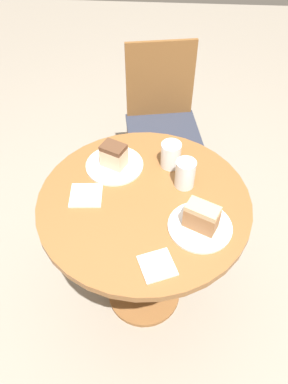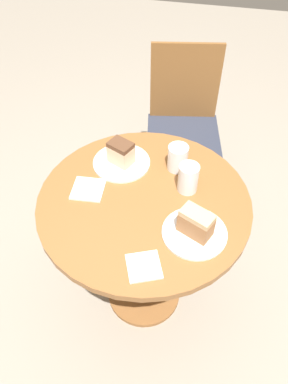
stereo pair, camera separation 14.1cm
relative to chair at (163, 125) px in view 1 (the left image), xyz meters
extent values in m
plane|color=gray|center=(-0.05, -0.83, -0.48)|extent=(8.00, 8.00, 0.00)
cylinder|color=brown|center=(-0.05, -0.83, -0.47)|extent=(0.37, 0.37, 0.03)
cylinder|color=brown|center=(-0.05, -0.83, -0.11)|extent=(0.10, 0.10, 0.70)
cylinder|color=brown|center=(-0.05, -0.83, 0.25)|extent=(0.83, 0.83, 0.03)
cylinder|color=brown|center=(-0.13, -0.32, -0.26)|extent=(0.04, 0.04, 0.44)
cylinder|color=brown|center=(0.23, -0.25, -0.26)|extent=(0.04, 0.04, 0.44)
cylinder|color=brown|center=(-0.21, 0.10, -0.26)|extent=(0.04, 0.04, 0.44)
cylinder|color=brown|center=(0.16, 0.17, -0.26)|extent=(0.04, 0.04, 0.44)
cube|color=#2D3342|center=(0.01, -0.07, -0.03)|extent=(0.49, 0.54, 0.03)
cube|color=brown|center=(-0.03, 0.15, 0.21)|extent=(0.39, 0.09, 0.46)
cylinder|color=white|center=(-0.19, -0.65, 0.27)|extent=(0.24, 0.24, 0.01)
cylinder|color=white|center=(0.16, -0.95, 0.27)|extent=(0.23, 0.23, 0.01)
cube|color=beige|center=(-0.19, -0.65, 0.32)|extent=(0.12, 0.11, 0.08)
cube|color=brown|center=(-0.19, -0.65, 0.37)|extent=(0.12, 0.10, 0.02)
cube|color=#9E6B42|center=(0.16, -0.95, 0.32)|extent=(0.13, 0.11, 0.08)
cube|color=tan|center=(0.16, -0.95, 0.37)|extent=(0.13, 0.11, 0.02)
cylinder|color=silver|center=(0.04, -0.62, 0.30)|extent=(0.07, 0.07, 0.06)
cylinder|color=white|center=(0.04, -0.62, 0.32)|extent=(0.08, 0.08, 0.11)
cylinder|color=silver|center=(0.10, -0.74, 0.31)|extent=(0.07, 0.07, 0.08)
cylinder|color=white|center=(0.10, -0.74, 0.33)|extent=(0.08, 0.08, 0.12)
cube|color=silver|center=(-0.28, -0.82, 0.27)|extent=(0.13, 0.13, 0.01)
cube|color=silver|center=(0.01, -1.12, 0.27)|extent=(0.14, 0.14, 0.01)
camera|label=1|loc=(0.01, -1.78, 1.34)|focal=35.00mm
camera|label=2|loc=(0.15, -1.76, 1.34)|focal=35.00mm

